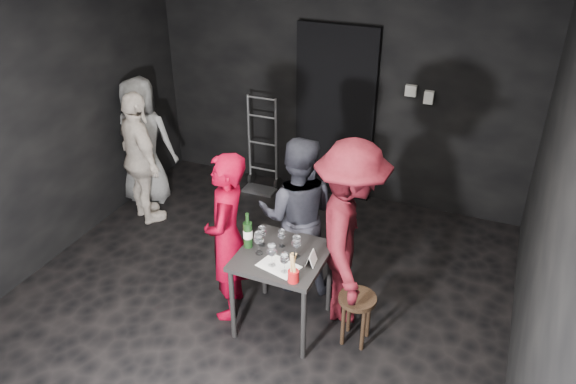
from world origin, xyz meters
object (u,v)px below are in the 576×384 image
at_px(server_red, 227,234).
at_px(woman_black, 297,213).
at_px(bystander_cream, 140,157).
at_px(hand_truck, 262,173).
at_px(bystander_grey, 143,140).
at_px(man_maroon, 350,222).
at_px(tasting_table, 282,264).
at_px(stool, 357,307).
at_px(wine_bottle, 248,234).
at_px(breadstick_cup, 293,268).

bearing_deg(server_red, woman_black, 127.76).
bearing_deg(server_red, bystander_cream, -139.84).
relative_size(hand_truck, bystander_grey, 0.77).
height_order(woman_black, man_maroon, man_maroon).
xyz_separation_m(tasting_table, bystander_grey, (-2.39, 1.42, 0.14)).
bearing_deg(woman_black, bystander_cream, -25.82).
distance_m(stool, wine_bottle, 1.10).
xyz_separation_m(server_red, bystander_grey, (-1.87, 1.43, -0.03)).
distance_m(stool, man_maroon, 0.70).
distance_m(wine_bottle, breadstick_cup, 0.60).
xyz_separation_m(hand_truck, tasting_table, (1.21, -2.19, 0.43)).
bearing_deg(stool, server_red, -177.82).
distance_m(server_red, wine_bottle, 0.21).
height_order(hand_truck, bystander_grey, bystander_grey).
height_order(stool, wine_bottle, wine_bottle).
xyz_separation_m(stool, man_maroon, (-0.19, 0.32, 0.60)).
relative_size(wine_bottle, breadstick_cup, 1.19).
bearing_deg(hand_truck, man_maroon, -47.99).
relative_size(bystander_cream, bystander_grey, 0.99).
xyz_separation_m(server_red, woman_black, (0.42, 0.60, -0.03)).
bearing_deg(stool, bystander_cream, 160.52).
relative_size(man_maroon, wine_bottle, 5.91).
bearing_deg(man_maroon, bystander_cream, 58.43).
height_order(hand_truck, tasting_table, hand_truck).
xyz_separation_m(woman_black, bystander_cream, (-2.04, 0.44, -0.01)).
bearing_deg(server_red, stool, 74.80).
relative_size(tasting_table, stool, 1.60).
distance_m(hand_truck, server_red, 2.39).
distance_m(stool, bystander_grey, 3.37).
xyz_separation_m(stool, wine_bottle, (-0.97, -0.05, 0.51)).
distance_m(tasting_table, woman_black, 0.62).
relative_size(woman_black, bystander_grey, 1.00).
distance_m(stool, breadstick_cup, 0.75).
bearing_deg(woman_black, man_maroon, 143.69).
bearing_deg(hand_truck, server_red, -72.77).
bearing_deg(breadstick_cup, stool, 37.61).
distance_m(tasting_table, bystander_grey, 2.78).
bearing_deg(man_maroon, wine_bottle, 97.75).
height_order(stool, man_maroon, man_maroon).
height_order(server_red, breadstick_cup, server_red).
relative_size(woman_black, breadstick_cup, 5.77).
height_order(tasting_table, breadstick_cup, breadstick_cup).
height_order(server_red, man_maroon, man_maroon).
relative_size(stool, woman_black, 0.30).
bearing_deg(tasting_table, woman_black, 99.36).
bearing_deg(woman_black, bystander_grey, -33.71).
xyz_separation_m(tasting_table, server_red, (-0.51, -0.00, 0.17)).
distance_m(man_maroon, wine_bottle, 0.86).
relative_size(stool, bystander_grey, 0.30).
xyz_separation_m(hand_truck, wine_bottle, (0.90, -2.20, 0.65)).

